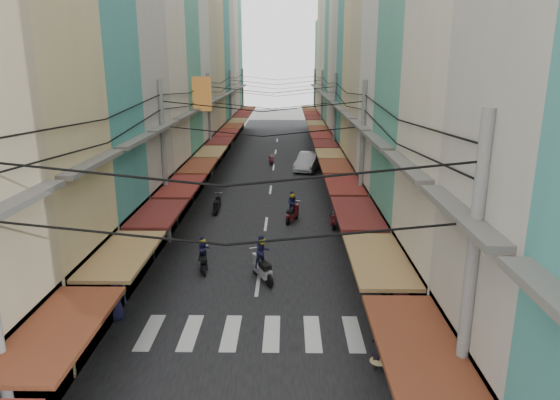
# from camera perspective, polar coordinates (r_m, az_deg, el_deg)

# --- Properties ---
(ground) EXTENTS (160.00, 160.00, 0.00)m
(ground) POSITION_cam_1_polar(r_m,az_deg,el_deg) (23.12, -2.24, -7.44)
(ground) COLOR slate
(ground) RESTS_ON ground
(road) EXTENTS (10.00, 80.00, 0.02)m
(road) POSITION_cam_1_polar(r_m,az_deg,el_deg) (42.25, -0.82, 3.18)
(road) COLOR black
(road) RESTS_ON ground
(sidewalk_left) EXTENTS (3.00, 80.00, 0.06)m
(sidewalk_left) POSITION_cam_1_polar(r_m,az_deg,el_deg) (42.93, -9.54, 3.19)
(sidewalk_left) COLOR slate
(sidewalk_left) RESTS_ON ground
(sidewalk_right) EXTENTS (3.00, 80.00, 0.06)m
(sidewalk_right) POSITION_cam_1_polar(r_m,az_deg,el_deg) (42.56, 7.97, 3.14)
(sidewalk_right) COLOR slate
(sidewalk_right) RESTS_ON ground
(crosswalk) EXTENTS (7.55, 2.40, 0.01)m
(crosswalk) POSITION_cam_1_polar(r_m,az_deg,el_deg) (17.75, -3.29, -14.92)
(crosswalk) COLOR silver
(crosswalk) RESTS_ON ground
(building_row_left) EXTENTS (7.80, 67.67, 23.70)m
(building_row_left) POSITION_cam_1_polar(r_m,az_deg,el_deg) (38.93, -13.26, 16.22)
(building_row_left) COLOR beige
(building_row_left) RESTS_ON ground
(building_row_right) EXTENTS (7.80, 68.98, 22.59)m
(building_row_right) POSITION_cam_1_polar(r_m,az_deg,el_deg) (38.31, 11.36, 15.79)
(building_row_right) COLOR teal
(building_row_right) RESTS_ON ground
(utility_poles) EXTENTS (10.20, 66.13, 8.20)m
(utility_poles) POSITION_cam_1_polar(r_m,az_deg,el_deg) (36.38, -1.09, 11.66)
(utility_poles) COLOR gray
(utility_poles) RESTS_ON ground
(white_car) EXTENTS (5.72, 3.39, 1.89)m
(white_car) POSITION_cam_1_polar(r_m,az_deg,el_deg) (43.26, 3.23, 3.43)
(white_car) COLOR #BABBBF
(white_car) RESTS_ON ground
(bicycle) EXTENTS (1.91, 1.12, 1.23)m
(bicycle) POSITION_cam_1_polar(r_m,az_deg,el_deg) (26.38, 14.64, -5.00)
(bicycle) COLOR black
(bicycle) RESTS_ON ground
(moving_scooters) EXTENTS (7.23, 26.83, 2.01)m
(moving_scooters) POSITION_cam_1_polar(r_m,az_deg,el_deg) (26.73, -1.88, -3.00)
(moving_scooters) COLOR black
(moving_scooters) RESTS_ON ground
(parked_scooters) EXTENTS (12.73, 13.11, 0.98)m
(parked_scooters) POSITION_cam_1_polar(r_m,az_deg,el_deg) (20.65, 10.80, -9.17)
(parked_scooters) COLOR black
(parked_scooters) RESTS_ON ground
(pedestrians) EXTENTS (11.98, 22.89, 2.14)m
(pedestrians) POSITION_cam_1_polar(r_m,az_deg,el_deg) (26.29, -13.26, -2.61)
(pedestrians) COLOR black
(pedestrians) RESTS_ON ground
(market_umbrella) EXTENTS (2.36, 2.36, 2.49)m
(market_umbrella) POSITION_cam_1_polar(r_m,az_deg,el_deg) (16.63, 16.77, -9.38)
(market_umbrella) COLOR #B2B2B7
(market_umbrella) RESTS_ON ground
(traffic_sign) EXTENTS (0.10, 0.62, 2.85)m
(traffic_sign) POSITION_cam_1_polar(r_m,az_deg,el_deg) (19.56, 13.48, -5.73)
(traffic_sign) COLOR gray
(traffic_sign) RESTS_ON ground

